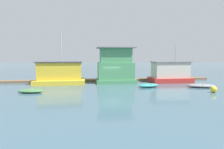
{
  "coord_description": "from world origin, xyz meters",
  "views": [
    {
      "loc": [
        -3.31,
        -25.14,
        3.85
      ],
      "look_at": [
        0.0,
        -1.0,
        1.4
      ],
      "focal_mm": 28.0,
      "sensor_mm": 36.0,
      "label": 1
    }
  ],
  "objects_px": {
    "mooring_post_centre": "(182,75)",
    "mooring_post_near_left": "(68,78)",
    "houseboat_green": "(116,67)",
    "houseboat_red": "(170,73)",
    "mooring_post_far_right": "(170,76)",
    "dinghy_teal": "(149,85)",
    "dinghy_green": "(31,91)",
    "houseboat_yellow": "(60,74)",
    "dinghy_grey": "(201,86)",
    "buoy_yellow": "(214,89)"
  },
  "relations": [
    {
      "from": "mooring_post_far_right",
      "to": "mooring_post_near_left",
      "type": "xyz_separation_m",
      "value": [
        -16.48,
        0.0,
        -0.08
      ]
    },
    {
      "from": "houseboat_green",
      "to": "mooring_post_centre",
      "type": "relative_size",
      "value": 3.51
    },
    {
      "from": "mooring_post_far_right",
      "to": "houseboat_yellow",
      "type": "bearing_deg",
      "value": -175.55
    },
    {
      "from": "mooring_post_far_right",
      "to": "houseboat_red",
      "type": "bearing_deg",
      "value": -117.24
    },
    {
      "from": "mooring_post_far_right",
      "to": "mooring_post_centre",
      "type": "xyz_separation_m",
      "value": [
        2.11,
        0.0,
        0.02
      ]
    },
    {
      "from": "houseboat_green",
      "to": "dinghy_grey",
      "type": "relative_size",
      "value": 1.59
    },
    {
      "from": "houseboat_red",
      "to": "buoy_yellow",
      "type": "distance_m",
      "value": 8.38
    },
    {
      "from": "dinghy_green",
      "to": "mooring_post_far_right",
      "type": "relative_size",
      "value": 1.85
    },
    {
      "from": "houseboat_green",
      "to": "dinghy_teal",
      "type": "distance_m",
      "value": 6.1
    },
    {
      "from": "buoy_yellow",
      "to": "houseboat_red",
      "type": "bearing_deg",
      "value": 96.93
    },
    {
      "from": "houseboat_green",
      "to": "mooring_post_near_left",
      "type": "xyz_separation_m",
      "value": [
        -7.14,
        1.35,
        -1.63
      ]
    },
    {
      "from": "houseboat_yellow",
      "to": "houseboat_green",
      "type": "xyz_separation_m",
      "value": [
        8.03,
        -0.0,
        0.9
      ]
    },
    {
      "from": "mooring_post_far_right",
      "to": "houseboat_green",
      "type": "bearing_deg",
      "value": -171.75
    },
    {
      "from": "houseboat_green",
      "to": "dinghy_grey",
      "type": "distance_m",
      "value": 11.74
    },
    {
      "from": "houseboat_yellow",
      "to": "houseboat_red",
      "type": "bearing_deg",
      "value": -1.13
    },
    {
      "from": "dinghy_green",
      "to": "mooring_post_far_right",
      "type": "xyz_separation_m",
      "value": [
        19.61,
        7.33,
        0.6
      ]
    },
    {
      "from": "dinghy_grey",
      "to": "mooring_post_far_right",
      "type": "distance_m",
      "value": 6.92
    },
    {
      "from": "houseboat_red",
      "to": "dinghy_green",
      "type": "bearing_deg",
      "value": -163.23
    },
    {
      "from": "dinghy_green",
      "to": "dinghy_teal",
      "type": "xyz_separation_m",
      "value": [
        13.84,
        1.49,
        0.04
      ]
    },
    {
      "from": "mooring_post_centre",
      "to": "mooring_post_near_left",
      "type": "bearing_deg",
      "value": 180.0
    },
    {
      "from": "houseboat_red",
      "to": "buoy_yellow",
      "type": "bearing_deg",
      "value": -83.07
    },
    {
      "from": "houseboat_yellow",
      "to": "dinghy_teal",
      "type": "relative_size",
      "value": 2.48
    },
    {
      "from": "houseboat_red",
      "to": "dinghy_teal",
      "type": "xyz_separation_m",
      "value": [
        -4.91,
        -4.15,
        -1.21
      ]
    },
    {
      "from": "houseboat_green",
      "to": "houseboat_red",
      "type": "relative_size",
      "value": 0.94
    },
    {
      "from": "houseboat_red",
      "to": "mooring_post_near_left",
      "type": "height_order",
      "value": "houseboat_red"
    },
    {
      "from": "dinghy_teal",
      "to": "mooring_post_centre",
      "type": "relative_size",
      "value": 1.84
    },
    {
      "from": "houseboat_green",
      "to": "mooring_post_far_right",
      "type": "relative_size",
      "value": 3.59
    },
    {
      "from": "dinghy_green",
      "to": "mooring_post_centre",
      "type": "relative_size",
      "value": 1.81
    },
    {
      "from": "buoy_yellow",
      "to": "mooring_post_centre",
      "type": "bearing_deg",
      "value": 78.73
    },
    {
      "from": "houseboat_red",
      "to": "buoy_yellow",
      "type": "relative_size",
      "value": 8.8
    },
    {
      "from": "houseboat_green",
      "to": "houseboat_red",
      "type": "xyz_separation_m",
      "value": [
        8.48,
        -0.32,
        -0.89
      ]
    },
    {
      "from": "dinghy_green",
      "to": "mooring_post_near_left",
      "type": "relative_size",
      "value": 2.07
    },
    {
      "from": "houseboat_green",
      "to": "buoy_yellow",
      "type": "xyz_separation_m",
      "value": [
        9.48,
        -8.57,
        -2.0
      ]
    },
    {
      "from": "mooring_post_centre",
      "to": "buoy_yellow",
      "type": "xyz_separation_m",
      "value": [
        -1.98,
        -9.92,
        -0.47
      ]
    },
    {
      "from": "houseboat_yellow",
      "to": "dinghy_grey",
      "type": "height_order",
      "value": "houseboat_yellow"
    },
    {
      "from": "houseboat_red",
      "to": "dinghy_teal",
      "type": "bearing_deg",
      "value": -139.76
    },
    {
      "from": "houseboat_yellow",
      "to": "mooring_post_centre",
      "type": "distance_m",
      "value": 19.54
    },
    {
      "from": "houseboat_red",
      "to": "dinghy_teal",
      "type": "height_order",
      "value": "houseboat_red"
    },
    {
      "from": "dinghy_green",
      "to": "dinghy_teal",
      "type": "height_order",
      "value": "dinghy_teal"
    },
    {
      "from": "mooring_post_centre",
      "to": "mooring_post_near_left",
      "type": "xyz_separation_m",
      "value": [
        -18.6,
        0.0,
        -0.1
      ]
    },
    {
      "from": "dinghy_teal",
      "to": "mooring_post_near_left",
      "type": "relative_size",
      "value": 2.11
    },
    {
      "from": "houseboat_red",
      "to": "mooring_post_near_left",
      "type": "xyz_separation_m",
      "value": [
        -15.62,
        1.68,
        -0.75
      ]
    },
    {
      "from": "dinghy_green",
      "to": "mooring_post_centre",
      "type": "bearing_deg",
      "value": 18.64
    },
    {
      "from": "dinghy_green",
      "to": "buoy_yellow",
      "type": "bearing_deg",
      "value": -7.49
    },
    {
      "from": "dinghy_green",
      "to": "dinghy_teal",
      "type": "bearing_deg",
      "value": 6.16
    },
    {
      "from": "houseboat_green",
      "to": "mooring_post_centre",
      "type": "bearing_deg",
      "value": 6.74
    },
    {
      "from": "mooring_post_near_left",
      "to": "houseboat_yellow",
      "type": "bearing_deg",
      "value": -123.36
    },
    {
      "from": "houseboat_red",
      "to": "mooring_post_near_left",
      "type": "bearing_deg",
      "value": 173.87
    },
    {
      "from": "dinghy_teal",
      "to": "dinghy_grey",
      "type": "relative_size",
      "value": 0.83
    },
    {
      "from": "houseboat_green",
      "to": "dinghy_green",
      "type": "relative_size",
      "value": 1.94
    }
  ]
}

